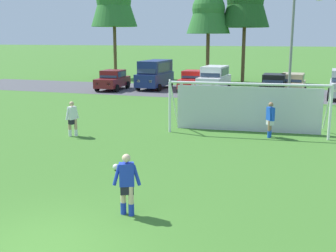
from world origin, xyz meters
TOP-DOWN VIEW (x-y plane):
  - ground_plane at (0.00, 15.00)m, footprint 400.00×400.00m
  - parking_lot_strip at (0.00, 27.40)m, footprint 52.00×8.40m
  - soccer_ball at (-0.74, 5.53)m, footprint 0.22×0.22m
  - soccer_goal at (2.88, 12.87)m, footprint 7.54×2.50m
  - player_striker_near at (1.09, 2.19)m, footprint 0.73×0.38m
  - player_midfield_center at (-4.76, 9.61)m, footprint 0.39×0.70m
  - player_defender_far at (4.02, 12.13)m, footprint 0.41×0.70m
  - parked_car_slot_far_left at (-10.36, 26.24)m, footprint 2.17×4.27m
  - parked_car_slot_left at (-7.07, 28.05)m, footprint 2.34×4.88m
  - parked_car_slot_center_left at (-3.53, 27.92)m, footprint 2.08×4.22m
  - parked_car_slot_center at (-1.61, 27.52)m, footprint 2.34×4.70m
  - parked_car_slot_center_right at (3.34, 26.31)m, footprint 2.10×4.23m
  - parked_car_slot_right at (4.71, 27.34)m, footprint 2.26×4.31m
  - tree_mid_left at (-3.87, 35.35)m, footprint 4.40×4.40m
  - street_lamp at (4.73, 23.33)m, footprint 2.00×0.32m

SIDE VIEW (x-z plane):
  - ground_plane at x=0.00m, z-range 0.00..0.00m
  - parking_lot_strip at x=0.00m, z-range 0.00..0.01m
  - soccer_ball at x=-0.74m, z-range 0.00..0.22m
  - player_striker_near at x=1.09m, z-range 0.00..1.64m
  - player_midfield_center at x=-4.76m, z-range 0.00..1.64m
  - player_defender_far at x=4.02m, z-range 0.00..1.64m
  - parked_car_slot_far_left at x=-10.36m, z-range 0.02..1.74m
  - parked_car_slot_center_left at x=-3.53m, z-range 0.02..1.74m
  - parked_car_slot_center_right at x=3.34m, z-range 0.02..1.74m
  - parked_car_slot_right at x=4.71m, z-range 0.02..1.74m
  - parked_car_slot_center at x=-1.61m, z-range 0.03..2.19m
  - soccer_goal at x=2.88m, z-range 0.01..2.58m
  - parked_car_slot_left at x=-7.07m, z-range 0.08..2.60m
  - street_lamp at x=4.73m, z-range 0.14..7.32m
  - tree_mid_left at x=-3.87m, z-range 2.21..13.95m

